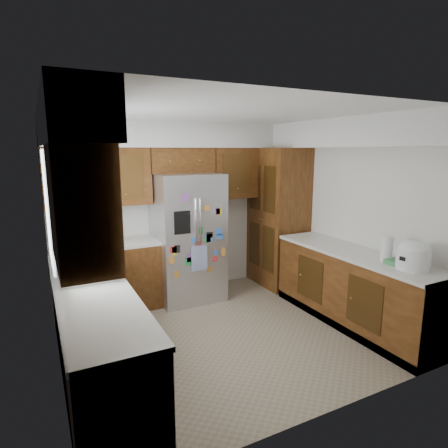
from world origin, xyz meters
The scene contains 12 objects.
floor centered at (0.00, 0.00, 0.00)m, with size 3.60×3.60×0.00m, color gray.
room_shell centered at (-0.11, 0.36, 1.82)m, with size 3.64×3.24×2.52m.
left_counter_run centered at (-1.36, 0.03, 0.43)m, with size 1.36×3.20×0.92m.
right_counter_run centered at (1.50, -0.47, 0.42)m, with size 0.63×2.25×0.92m.
pantry centered at (1.50, 1.15, 1.07)m, with size 0.60×0.90×2.15m, color #40200C.
fridge centered at (0.00, 1.20, 0.90)m, with size 0.90×0.79×1.80m.
bridge_cabinet centered at (0.00, 1.43, 1.98)m, with size 0.96×0.34×0.35m, color #40200C.
fridge_top_items centered at (0.10, 1.42, 2.27)m, with size 0.66×0.36×0.24m.
sink_assembly centered at (-1.50, 0.10, 0.99)m, with size 0.52×0.70×0.37m.
left_counter_clutter centered at (-1.48, 0.84, 1.05)m, with size 0.36×0.80×0.38m.
rice_cooker centered at (1.50, -1.23, 1.07)m, with size 0.34×0.33×0.29m.
paper_towel centered at (1.49, -0.92, 1.06)m, with size 0.12×0.12×0.28m, color white.
Camera 1 is at (-1.88, -3.63, 2.11)m, focal length 30.00 mm.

